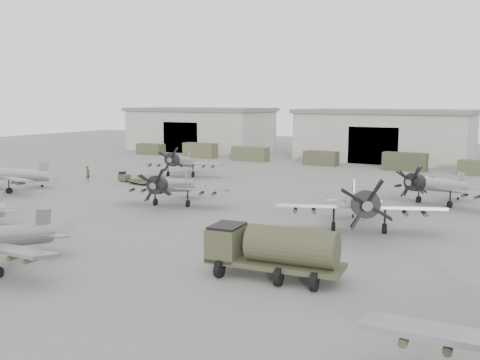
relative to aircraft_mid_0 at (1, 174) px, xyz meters
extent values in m
plane|color=slate|center=(28.70, -8.49, -2.04)|extent=(220.00, 220.00, 0.00)
cube|color=#9F9F95|center=(-9.30, 53.51, 1.96)|extent=(28.00, 14.00, 8.00)
cube|color=#63645F|center=(-9.30, 53.51, 6.31)|extent=(29.00, 14.80, 0.70)
cube|color=black|center=(-9.30, 46.71, 0.96)|extent=(8.12, 0.40, 6.00)
cube|color=#9F9F95|center=(28.70, 53.51, 1.96)|extent=(28.00, 14.00, 8.00)
cube|color=#63645F|center=(28.70, 53.51, 6.31)|extent=(29.00, 14.80, 0.70)
cube|color=black|center=(28.70, 46.71, 0.96)|extent=(8.12, 0.40, 6.00)
cube|color=#3F452D|center=(-12.57, 41.51, -1.03)|extent=(5.47, 2.20, 2.02)
cube|color=#4A4A30|center=(-1.22, 41.51, -0.74)|extent=(6.30, 2.20, 2.60)
cube|color=#484B31|center=(9.11, 41.51, -0.88)|extent=(6.40, 2.20, 2.32)
cube|color=#42402B|center=(21.92, 41.51, -0.93)|extent=(5.35, 2.20, 2.23)
cube|color=#363A26|center=(35.00, 41.51, -0.73)|extent=(6.26, 2.20, 2.63)
cube|color=#41472E|center=(44.86, 41.51, -1.04)|extent=(5.10, 2.20, 2.00)
cube|color=gray|center=(23.85, -14.20, 0.11)|extent=(0.17, 1.52, 1.82)
cylinder|color=black|center=(23.86, -14.48, -1.91)|extent=(0.12, 0.30, 0.29)
cylinder|color=#9A9DA3|center=(0.20, 0.81, -0.08)|extent=(3.53, 9.50, 2.78)
cube|color=#9A9DA3|center=(0.07, 0.29, -0.30)|extent=(11.29, 4.54, 0.50)
cube|color=#9A9DA3|center=(1.19, 4.88, 0.06)|extent=(0.45, 1.47, 1.78)
cylinder|color=black|center=(1.67, -0.28, -1.73)|extent=(0.41, 0.75, 0.71)
cylinder|color=black|center=(1.12, 4.62, -1.91)|extent=(0.17, 0.30, 0.29)
cylinder|color=gray|center=(21.35, 3.69, -0.08)|extent=(3.90, 9.41, 2.77)
cylinder|color=black|center=(22.51, -0.32, 0.58)|extent=(2.01, 1.82, 1.85)
cube|color=gray|center=(21.50, 3.18, -0.31)|extent=(11.20, 4.97, 0.50)
cube|color=gray|center=(20.19, 7.69, 0.05)|extent=(0.51, 1.45, 1.77)
ellipsoid|color=#3F4C54|center=(21.75, 2.32, 0.72)|extent=(0.81, 1.17, 0.50)
cylinder|color=black|center=(19.93, 2.54, -1.73)|extent=(0.44, 0.75, 0.71)
cylinder|color=black|center=(23.17, 3.48, -1.73)|extent=(0.44, 0.75, 0.71)
cylinder|color=black|center=(20.26, 7.44, -1.91)|extent=(0.18, 0.30, 0.28)
cylinder|color=#9A9EA2|center=(40.31, 2.61, 0.23)|extent=(5.67, 10.66, 3.22)
cylinder|color=black|center=(42.19, -1.86, 1.00)|extent=(2.44, 2.26, 2.14)
cube|color=#9A9EA2|center=(40.55, 2.04, -0.03)|extent=(12.75, 7.10, 0.58)
cube|color=#9A9EA2|center=(38.43, 7.07, 0.39)|extent=(0.78, 1.63, 2.06)
ellipsoid|color=#3F4C54|center=(40.95, 1.09, 1.16)|extent=(1.05, 1.38, 0.58)
cylinder|color=black|center=(38.83, 1.09, -1.68)|extent=(0.59, 0.87, 0.82)
cylinder|color=black|center=(42.43, 2.61, -1.68)|extent=(0.59, 0.87, 0.82)
cylinder|color=black|center=(38.55, 6.78, -1.89)|extent=(0.24, 0.35, 0.33)
cylinder|color=gray|center=(10.06, 20.51, -0.02)|extent=(4.57, 9.64, 2.87)
cylinder|color=black|center=(11.51, 16.44, 0.67)|extent=(2.13, 1.95, 1.91)
cube|color=gray|center=(10.25, 19.99, -0.25)|extent=(11.50, 5.76, 0.52)
cube|color=gray|center=(8.62, 24.58, 0.13)|extent=(0.62, 1.48, 1.83)
ellipsoid|color=#3F4C54|center=(10.56, 19.12, 0.81)|extent=(0.89, 1.22, 0.51)
cylinder|color=black|center=(8.67, 19.23, -1.72)|extent=(0.49, 0.78, 0.73)
cylinder|color=black|center=(11.96, 20.40, -1.72)|extent=(0.49, 0.78, 0.73)
cylinder|color=black|center=(8.71, 24.32, -1.90)|extent=(0.20, 0.31, 0.29)
cylinder|color=#979A9F|center=(43.89, 16.93, -0.08)|extent=(4.61, 9.28, 2.78)
cylinder|color=black|center=(42.40, 13.03, 0.58)|extent=(2.08, 1.92, 1.85)
cube|color=#979A9F|center=(43.70, 16.44, -0.31)|extent=(11.08, 5.80, 0.50)
cube|color=#979A9F|center=(45.38, 20.84, 0.06)|extent=(0.63, 1.42, 1.77)
ellipsoid|color=#3F4C54|center=(43.39, 15.61, 0.72)|extent=(0.88, 1.19, 0.50)
cylinder|color=black|center=(42.06, 16.87, -1.73)|extent=(0.49, 0.75, 0.71)
cylinder|color=black|center=(45.22, 15.67, -1.73)|extent=(0.49, 0.75, 0.71)
cylinder|color=black|center=(45.29, 20.59, -1.91)|extent=(0.20, 0.30, 0.28)
cube|color=#3B3C27|center=(39.68, -10.99, -1.19)|extent=(8.18, 3.50, 0.28)
cube|color=#3B3C27|center=(36.63, -11.34, -0.28)|extent=(2.10, 2.80, 1.93)
cylinder|color=#3B3C27|center=(40.69, -10.88, -0.06)|extent=(5.43, 2.73, 2.15)
cube|color=black|center=(36.63, -11.34, 0.74)|extent=(1.95, 2.45, 0.17)
cylinder|color=black|center=(36.89, -12.62, -1.53)|extent=(0.45, 1.05, 1.02)
cylinder|color=black|center=(42.23, -9.39, -1.53)|extent=(0.45, 1.05, 1.02)
cube|color=#393B26|center=(6.61, 12.88, -1.53)|extent=(1.92, 1.53, 0.74)
cube|color=black|center=(6.09, 13.07, -1.06)|extent=(0.72, 0.95, 0.47)
cylinder|color=black|center=(6.61, 12.88, -1.81)|extent=(1.23, 0.87, 0.52)
cylinder|color=black|center=(7.75, 12.48, -1.62)|extent=(1.08, 0.44, 0.07)
cube|color=#393B26|center=(9.95, 11.70, -1.62)|extent=(3.77, 2.41, 0.17)
cylinder|color=black|center=(9.95, 11.70, -1.86)|extent=(1.45, 0.85, 0.41)
cylinder|color=#393B26|center=(9.95, 11.70, -1.44)|extent=(1.33, 0.72, 0.30)
imported|color=#3D3C28|center=(2.50, 10.67, -1.06)|extent=(0.63, 0.81, 1.97)
camera|label=1|loc=(52.87, -37.98, 8.18)|focal=40.00mm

